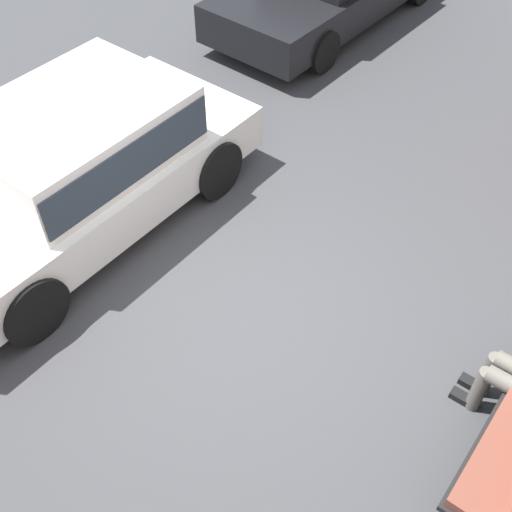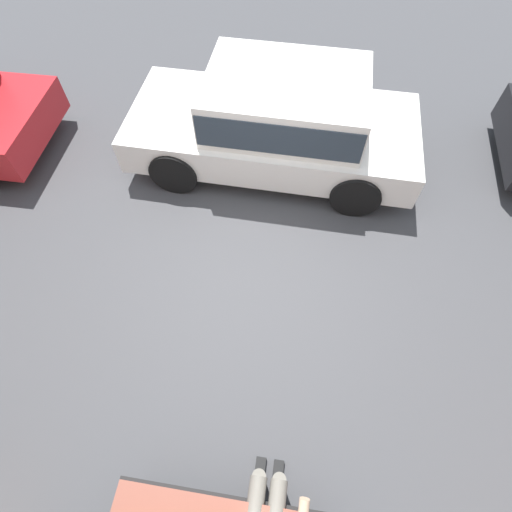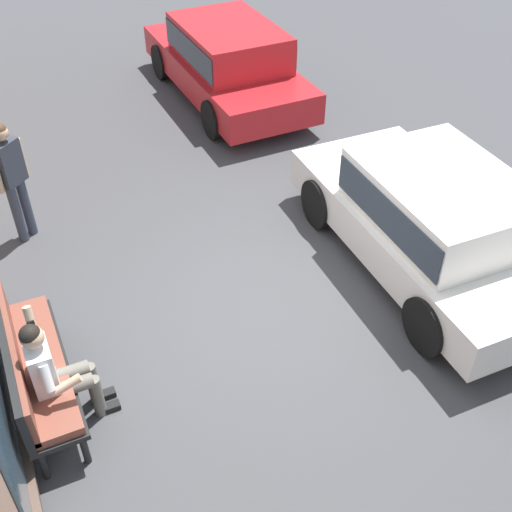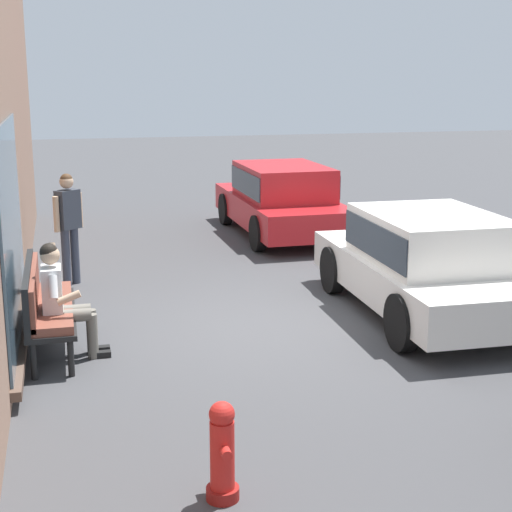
# 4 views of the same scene
# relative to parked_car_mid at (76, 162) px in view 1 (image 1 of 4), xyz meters

# --- Properties ---
(ground_plane) EXTENTS (60.00, 60.00, 0.00)m
(ground_plane) POSITION_rel_parked_car_mid_xyz_m (0.12, 2.09, -0.78)
(ground_plane) COLOR #424244
(parked_car_mid) EXTENTS (4.18, 1.98, 1.42)m
(parked_car_mid) POSITION_rel_parked_car_mid_xyz_m (0.00, 0.00, 0.00)
(parked_car_mid) COLOR white
(parked_car_mid) RESTS_ON ground_plane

